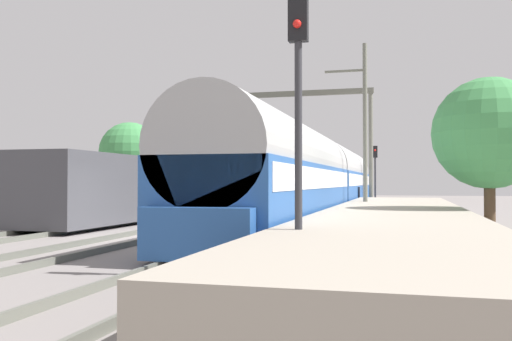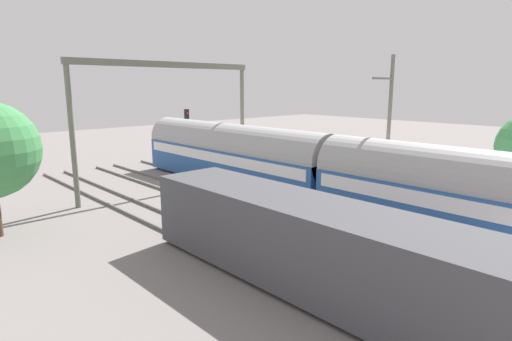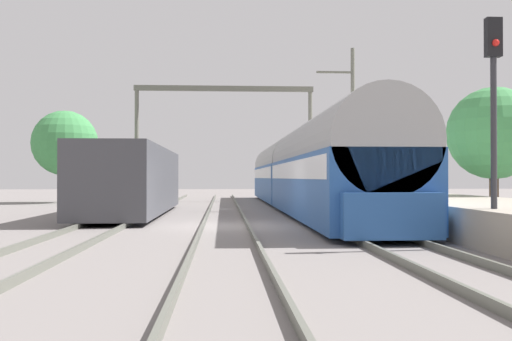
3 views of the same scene
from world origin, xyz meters
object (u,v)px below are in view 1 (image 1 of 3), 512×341
Objects in this scene: person_crossing at (356,195)px; railway_signal_near at (298,96)px; catenary_gantry at (281,125)px; freight_car at (126,189)px; passenger_train at (318,178)px; railway_signal_far at (375,167)px.

person_crossing is 22.98m from railway_signal_near.
person_crossing is at bearing -33.31° from catenary_gantry.
person_crossing is 0.33× the size of railway_signal_near.
catenary_gantry is (-5.27, 3.46, 4.58)m from person_crossing.
catenary_gantry is (3.91, 14.17, 4.14)m from freight_car.
railway_signal_far reaches higher than passenger_train.
catenary_gantry reaches higher than passenger_train.
railway_signal_near reaches higher than person_crossing.
freight_car is 15.85m from railway_signal_near.
person_crossing is (9.18, 10.71, -0.44)m from freight_car.
freight_car reaches higher than person_crossing.
passenger_train reaches higher than freight_car.
railway_signal_far is at bearing 49.65° from catenary_gantry.
freight_car is 2.86× the size of railway_signal_far.
freight_car is 2.46× the size of railway_signal_near.
passenger_train is 10.81m from catenary_gantry.
freight_car is 7.51× the size of person_crossing.
catenary_gantry reaches higher than railway_signal_near.
passenger_train is 18.99× the size of person_crossing.
passenger_train is 6.16m from person_crossing.
freight_car is 14.11m from person_crossing.
passenger_train is at bearing -67.41° from catenary_gantry.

